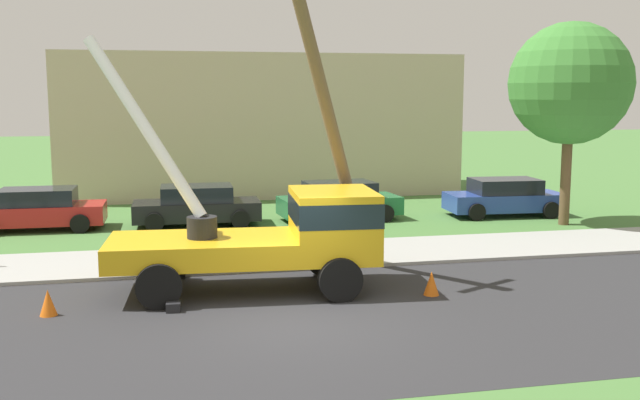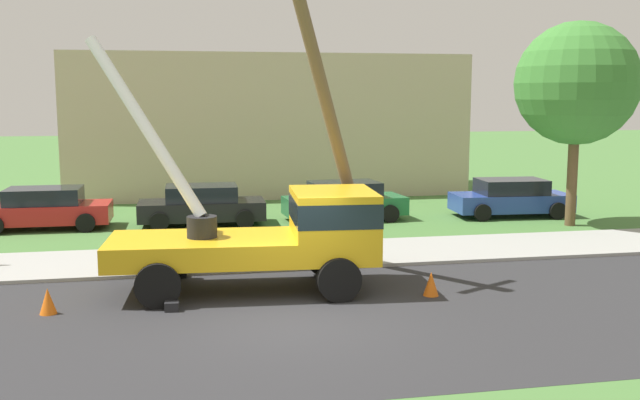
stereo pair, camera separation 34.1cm
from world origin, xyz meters
The scene contains 13 objects.
ground_plane centered at (0.00, 12.00, 0.00)m, with size 120.00×120.00×0.00m, color #477538.
road_asphalt centered at (0.00, 0.00, 0.00)m, with size 80.00×8.25×0.01m, color #2B2B2D.
sidewalk_strip centered at (0.00, 5.80, 0.05)m, with size 80.00×3.35×0.10m, color #9E9E99.
utility_truck centered at (-0.03, 2.48, 1.41)m, with size 6.74×3.21×5.98m.
leaning_utility_pole centered at (1.37, 3.68, 4.34)m, with size 3.30×2.50×8.49m.
traffic_cone_ahead centered at (3.32, 1.24, 0.28)m, with size 0.36×0.36×0.56m, color orange.
traffic_cone_behind centered at (-5.09, 1.44, 0.28)m, with size 0.36×0.36×0.56m, color orange.
parked_sedan_red centered at (-6.88, 11.83, 0.71)m, with size 4.42×2.05×1.42m.
parked_sedan_black centered at (-1.54, 11.52, 0.71)m, with size 4.43×2.07×1.42m.
parked_sedan_green centered at (3.66, 11.56, 0.71)m, with size 4.53×2.26×1.42m.
parked_sedan_blue centered at (10.05, 11.17, 0.71)m, with size 4.49×2.18×1.42m.
roadside_tree_near centered at (11.26, 8.97, 4.96)m, with size 4.25×4.25×7.10m.
lowrise_building_backdrop centered at (1.85, 20.21, 3.20)m, with size 18.00×6.00×6.40m, color #C6B293.
Camera 1 is at (-2.62, -14.12, 4.59)m, focal length 40.74 mm.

